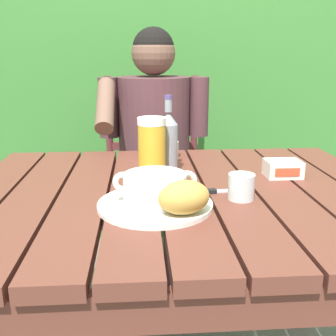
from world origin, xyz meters
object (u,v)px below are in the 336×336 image
serving_plate (155,204)px  bread_roll (184,197)px  person_eating (154,146)px  water_glass_small (241,187)px  beer_bottle (168,141)px  diner_bowl (158,149)px  butter_tub (283,169)px  beer_glass (152,148)px  table_knife (215,191)px  chair_near_diner (153,183)px  soup_bowl (155,187)px

serving_plate → bread_roll: bearing=-49.4°
serving_plate → bread_roll: size_ratio=1.94×
person_eating → water_glass_small: (0.19, -0.79, 0.07)m
beer_bottle → water_glass_small: (0.17, -0.26, -0.07)m
diner_bowl → person_eating: bearing=90.5°
butter_tub → beer_glass: bearing=178.4°
bread_roll → butter_tub: (0.34, 0.30, -0.03)m
person_eating → table_knife: bearing=-79.6°
water_glass_small → serving_plate: bearing=-169.9°
diner_bowl → chair_near_diner: bearing=90.0°
person_eating → table_knife: person_eating is taller
soup_bowl → water_glass_small: 0.23m
person_eating → table_knife: size_ratio=8.11×
beer_glass → beer_bottle: size_ratio=0.76×
chair_near_diner → person_eating: person_eating is taller
water_glass_small → beer_glass: bearing=138.6°
water_glass_small → bread_roll: bearing=-144.8°
bread_roll → beer_bottle: bearing=91.4°
person_eating → beer_glass: person_eating is taller
serving_plate → water_glass_small: 0.23m
chair_near_diner → serving_plate: bearing=-91.8°
beer_bottle → beer_glass: bearing=-131.1°
serving_plate → table_knife: serving_plate is taller
soup_bowl → water_glass_small: soup_bowl is taller
beer_bottle → butter_tub: size_ratio=2.28×
chair_near_diner → bread_roll: chair_near_diner is taller
serving_plate → butter_tub: (0.40, 0.23, 0.02)m
soup_bowl → beer_glass: size_ratio=1.11×
chair_near_diner → beer_bottle: chair_near_diner is taller
table_knife → person_eating: bearing=100.4°
person_eating → soup_bowl: (-0.03, -0.83, 0.09)m
serving_plate → soup_bowl: size_ratio=1.39×
beer_bottle → butter_tub: (0.35, -0.07, -0.08)m
butter_tub → diner_bowl: (-0.37, 0.27, 0.00)m
water_glass_small → diner_bowl: (-0.19, 0.45, -0.00)m
person_eating → bread_roll: size_ratio=8.48×
water_glass_small → table_knife: size_ratio=0.45×
table_knife → soup_bowl: bearing=-151.0°
serving_plate → water_glass_small: (0.22, 0.04, 0.03)m
serving_plate → table_knife: (0.17, 0.09, -0.00)m
chair_near_diner → diner_bowl: bearing=-90.0°
serving_plate → diner_bowl: size_ratio=1.94×
bread_roll → beer_bottle: (-0.01, 0.37, 0.05)m
beer_glass → table_knife: beer_glass is taller
diner_bowl → serving_plate: bearing=-93.7°
bread_roll → serving_plate: bearing=130.6°
serving_plate → butter_tub: size_ratio=2.66×
diner_bowl → soup_bowl: bearing=-93.7°
butter_tub → chair_near_diner: bearing=114.3°
person_eating → soup_bowl: bearing=-92.0°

